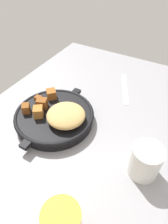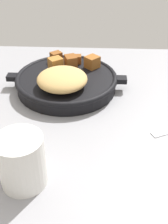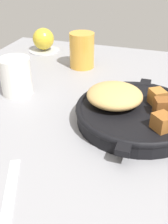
# 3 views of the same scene
# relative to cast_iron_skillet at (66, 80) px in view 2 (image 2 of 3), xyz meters

# --- Properties ---
(ground_plane) EXTENTS (0.99, 0.77, 0.02)m
(ground_plane) POSITION_rel_cast_iron_skillet_xyz_m (-0.03, 0.13, -0.04)
(ground_plane) COLOR gray
(cast_iron_skillet) EXTENTS (0.29, 0.24, 0.07)m
(cast_iron_skillet) POSITION_rel_cast_iron_skillet_xyz_m (0.00, 0.00, 0.00)
(cast_iron_skillet) COLOR black
(cast_iron_skillet) RESTS_ON ground_plane
(ceramic_mug_white) EXTENTS (0.07, 0.07, 0.09)m
(ceramic_mug_white) POSITION_rel_cast_iron_skillet_xyz_m (0.04, 0.29, 0.02)
(ceramic_mug_white) COLOR silver
(ceramic_mug_white) RESTS_ON ground_plane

